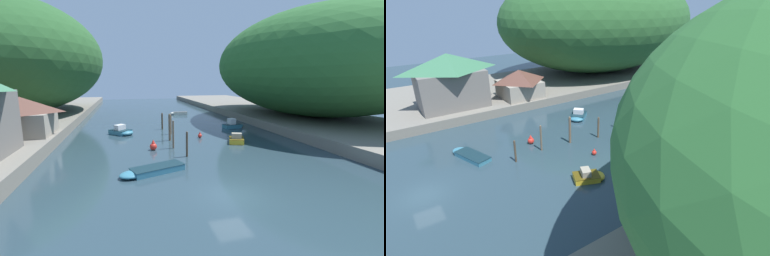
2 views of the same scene
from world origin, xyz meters
TOP-DOWN VIEW (x-y plane):
  - water_surface at (0.00, 30.00)m, footprint 130.00×130.00m
  - left_bank at (-25.58, 30.00)m, footprint 22.00×120.00m
  - hillside_left at (-26.68, 42.25)m, footprint 32.31×45.23m
  - waterfront_building at (-19.66, 8.12)m, footprint 6.96×10.22m
  - boathouse_shed at (-18.33, 18.51)m, footprint 6.87×6.67m
  - boat_moored_right at (5.07, 41.67)m, footprint 3.97×1.57m
  - boat_near_quay at (10.39, 23.07)m, footprint 3.70×2.24m
  - boat_open_rowboat at (-7.20, 22.51)m, footprint 3.84×3.93m
  - boat_white_cruiser at (-4.89, 5.61)m, footprint 5.82×3.41m
  - boat_yellow_tender at (6.74, 14.01)m, footprint 2.79×3.57m
  - mooring_post_nearest at (-0.78, 9.52)m, footprint 0.22×0.22m
  - mooring_post_second at (-1.50, 13.15)m, footprint 0.22×0.22m
  - mooring_post_middle at (-1.22, 17.04)m, footprint 0.30×0.30m
  - mooring_post_fourth at (-0.39, 20.87)m, footprint 0.25×0.25m
  - mooring_post_farthest at (-1.03, 24.96)m, footprint 0.27×0.27m
  - channel_buoy_near at (-3.81, 12.93)m, footprint 0.80×0.80m
  - channel_buoy_far at (3.00, 17.56)m, footprint 0.56×0.56m
  - person_on_quay at (-15.65, 21.04)m, footprint 0.32×0.43m

SIDE VIEW (x-z plane):
  - water_surface at x=0.00m, z-range 0.00..0.00m
  - boat_white_cruiser at x=-4.89m, z-range 0.00..0.52m
  - boat_moored_right at x=5.07m, z-range 0.00..0.62m
  - channel_buoy_far at x=3.00m, z-range -0.09..0.74m
  - boat_yellow_tender at x=6.74m, z-range -0.22..1.00m
  - boat_open_rowboat at x=-7.20m, z-range -0.25..1.13m
  - channel_buoy_near at x=-3.81m, z-range -0.13..1.06m
  - boat_near_quay at x=10.39m, z-range -0.31..1.28m
  - left_bank at x=-25.58m, z-range 0.00..1.34m
  - mooring_post_farthest at x=-1.03m, z-range 0.01..2.63m
  - mooring_post_nearest at x=-0.78m, z-range 0.01..2.64m
  - mooring_post_fourth at x=-0.39m, z-range 0.01..2.84m
  - mooring_post_second at x=-1.50m, z-range 0.01..3.24m
  - mooring_post_middle at x=-1.22m, z-range 0.01..3.52m
  - person_on_quay at x=-15.65m, z-range 1.47..3.16m
  - boathouse_shed at x=-18.33m, z-range 1.42..5.92m
  - waterfront_building at x=-19.66m, z-range 1.47..9.48m
  - hillside_left at x=-26.68m, z-range 1.34..22.38m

